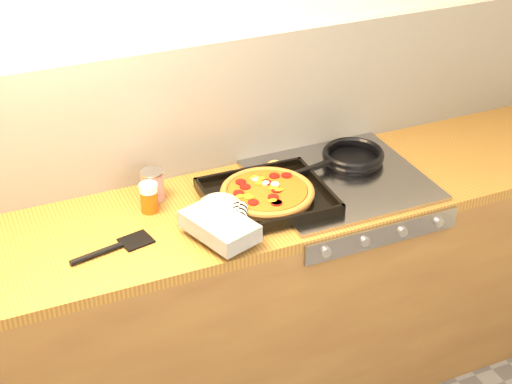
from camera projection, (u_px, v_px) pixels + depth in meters
name	position (u px, v px, depth m)	size (l,w,h in m)	color
room_shell	(197.00, 111.00, 2.85)	(3.20, 3.20, 3.20)	white
counter_run	(230.00, 307.00, 2.98)	(3.20, 0.62, 0.90)	brown
stovetop	(340.00, 180.00, 2.90)	(0.60, 0.56, 0.02)	#98989D
pizza_on_tray	(253.00, 201.00, 2.70)	(0.57, 0.48, 0.07)	black
frying_pan	(352.00, 157.00, 2.99)	(0.41, 0.27, 0.04)	black
tomato_can	(153.00, 186.00, 2.77)	(0.08, 0.08, 0.11)	maroon
juice_glass	(149.00, 197.00, 2.70)	(0.07, 0.07, 0.11)	#DF490D
wooden_spoon	(254.00, 170.00, 2.96)	(0.30, 0.10, 0.02)	#A38645
black_spatula	(113.00, 248.00, 2.53)	(0.29, 0.11, 0.02)	black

